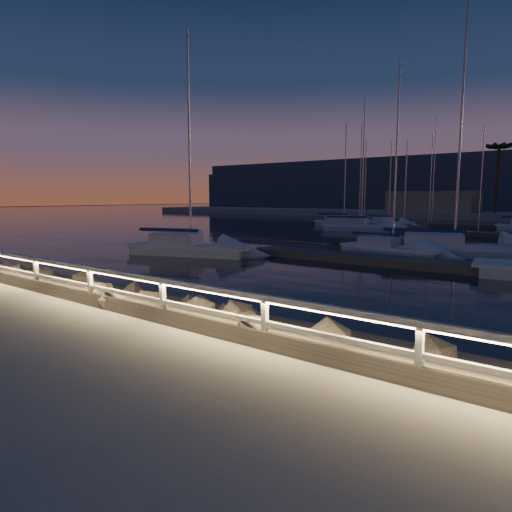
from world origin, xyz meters
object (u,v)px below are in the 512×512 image
(sailboat_a, at_px, (188,247))
(sailboat_i, at_px, (342,222))
(guard_rail, at_px, (224,301))
(sailboat_c, at_px, (450,248))
(sailboat_j, at_px, (359,226))
(sailboat_m, at_px, (387,222))
(sailboat_b, at_px, (390,248))

(sailboat_a, distance_m, sailboat_i, 32.70)
(guard_rail, relative_size, sailboat_c, 2.79)
(sailboat_j, height_order, sailboat_m, sailboat_j)
(guard_rail, xyz_separation_m, sailboat_j, (-14.58, 37.68, -0.92))
(sailboat_m, bearing_deg, sailboat_i, -143.26)
(sailboat_m, bearing_deg, sailboat_b, -64.78)
(sailboat_a, relative_size, sailboat_b, 1.17)
(sailboat_a, height_order, sailboat_m, sailboat_a)
(sailboat_j, relative_size, sailboat_m, 1.35)
(sailboat_j, xyz_separation_m, sailboat_m, (-0.95, 10.08, -0.06))
(guard_rail, distance_m, sailboat_j, 40.42)
(sailboat_b, bearing_deg, guard_rail, -67.20)
(sailboat_b, height_order, sailboat_c, sailboat_c)
(sailboat_a, height_order, sailboat_c, sailboat_c)
(sailboat_c, xyz_separation_m, sailboat_i, (-18.82, 22.69, -0.02))
(sailboat_c, bearing_deg, sailboat_i, 111.94)
(sailboat_b, distance_m, sailboat_c, 3.52)
(sailboat_j, bearing_deg, sailboat_b, -77.69)
(guard_rail, relative_size, sailboat_m, 4.28)
(sailboat_a, distance_m, sailboat_m, 35.24)
(sailboat_b, height_order, sailboat_j, sailboat_j)
(guard_rail, xyz_separation_m, sailboat_a, (-14.19, 12.55, -0.90))
(sailboat_i, bearing_deg, guard_rail, -80.91)
(sailboat_c, relative_size, sailboat_i, 1.26)
(sailboat_b, distance_m, sailboat_i, 29.17)
(sailboat_a, xyz_separation_m, sailboat_c, (12.88, 9.47, 0.00))
(guard_rail, xyz_separation_m, sailboat_b, (-4.32, 20.19, -0.97))
(sailboat_a, relative_size, sailboat_i, 1.07)
(sailboat_b, xyz_separation_m, sailboat_m, (-11.22, 27.57, -0.01))
(sailboat_a, relative_size, sailboat_j, 0.97)
(guard_rail, xyz_separation_m, sailboat_m, (-15.53, 47.76, -0.98))
(guard_rail, relative_size, sailboat_a, 3.27)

